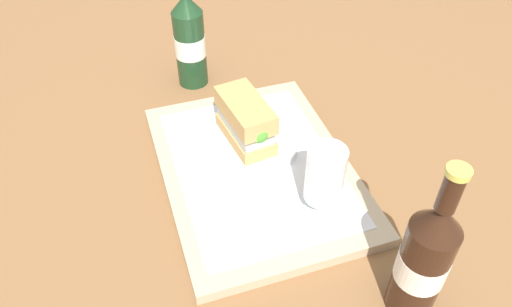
{
  "coord_description": "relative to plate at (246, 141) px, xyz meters",
  "views": [
    {
      "loc": [
        0.59,
        -0.2,
        0.63
      ],
      "look_at": [
        0.0,
        0.0,
        0.05
      ],
      "focal_mm": 34.95,
      "sensor_mm": 36.0,
      "label": 1
    }
  ],
  "objects": [
    {
      "name": "tray",
      "position": [
        0.06,
        -0.0,
        -0.02
      ],
      "size": [
        0.44,
        0.32,
        0.02
      ],
      "primitive_type": "cube",
      "color": "tan",
      "rests_on": "ground_plane"
    },
    {
      "name": "ground_plane",
      "position": [
        0.06,
        -0.0,
        -0.03
      ],
      "size": [
        3.0,
        3.0,
        0.0
      ],
      "primitive_type": "plane",
      "color": "brown"
    },
    {
      "name": "sandwich",
      "position": [
        0.0,
        0.0,
        0.05
      ],
      "size": [
        0.14,
        0.08,
        0.08
      ],
      "rotation": [
        0.0,
        0.0,
        0.14
      ],
      "color": "tan",
      "rests_on": "plate"
    },
    {
      "name": "placemat",
      "position": [
        0.06,
        -0.0,
        -0.01
      ],
      "size": [
        0.38,
        0.27,
        0.0
      ],
      "primitive_type": "cube",
      "color": "silver",
      "rests_on": "tray"
    },
    {
      "name": "beer_glass",
      "position": [
        0.18,
        0.07,
        0.06
      ],
      "size": [
        0.06,
        0.06,
        0.12
      ],
      "color": "silver",
      "rests_on": "placemat"
    },
    {
      "name": "second_bottle",
      "position": [
        -0.26,
        -0.04,
        0.08
      ],
      "size": [
        0.07,
        0.07,
        0.27
      ],
      "color": "#19381E",
      "rests_on": "ground_plane"
    },
    {
      "name": "plate",
      "position": [
        0.0,
        0.0,
        0.0
      ],
      "size": [
        0.19,
        0.19,
        0.01
      ],
      "primitive_type": "cylinder",
      "color": "white",
      "rests_on": "placemat"
    },
    {
      "name": "beer_bottle",
      "position": [
        0.37,
        0.12,
        0.08
      ],
      "size": [
        0.07,
        0.07,
        0.27
      ],
      "color": "black",
      "rests_on": "ground_plane"
    }
  ]
}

